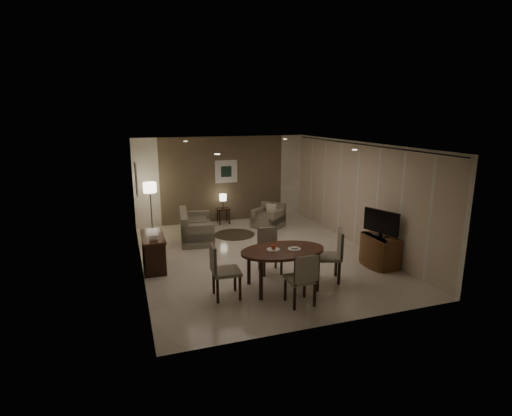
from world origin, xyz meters
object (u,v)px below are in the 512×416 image
object	(u,v)px
chair_right	(328,256)
side_table	(223,216)
chair_left	(226,271)
chair_far	(270,251)
armchair	(268,216)
floor_lamp	(151,208)
tv_cabinet	(380,251)
sofa	(196,225)
dining_table	(283,269)
chair_near	(300,278)
console_desk	(153,252)

from	to	relation	value
chair_right	side_table	bearing A→B (deg)	-147.69
chair_left	chair_far	bearing A→B (deg)	-51.47
armchair	side_table	xyz separation A→B (m)	(-1.20, 0.88, -0.11)
chair_far	chair_right	distance (m)	1.25
floor_lamp	side_table	bearing A→B (deg)	7.36
tv_cabinet	sofa	world-z (taller)	sofa
dining_table	floor_lamp	bearing A→B (deg)	114.31
dining_table	chair_near	size ratio (longest dim) A/B	1.71
console_desk	sofa	world-z (taller)	sofa
side_table	sofa	bearing A→B (deg)	-128.67
tv_cabinet	floor_lamp	distance (m)	6.43
chair_near	armchair	bearing A→B (deg)	-105.68
chair_left	floor_lamp	world-z (taller)	floor_lamp
chair_far	floor_lamp	bearing A→B (deg)	122.07
console_desk	side_table	bearing A→B (deg)	52.79
chair_near	side_table	bearing A→B (deg)	-91.96
chair_near	chair_right	bearing A→B (deg)	-143.38
chair_near	chair_right	distance (m)	1.25
dining_table	side_table	xyz separation A→B (m)	(0.06, 5.05, -0.15)
armchair	dining_table	bearing A→B (deg)	-55.46
side_table	floor_lamp	distance (m)	2.28
tv_cabinet	chair_far	xyz separation A→B (m)	(-2.51, 0.42, 0.13)
tv_cabinet	chair_near	world-z (taller)	chair_near
chair_left	chair_right	size ratio (longest dim) A/B	0.99
chair_near	side_table	world-z (taller)	chair_near
chair_right	sofa	bearing A→B (deg)	-128.86
dining_table	chair_left	xyz separation A→B (m)	(-1.16, -0.05, 0.13)
dining_table	floor_lamp	size ratio (longest dim) A/B	1.15
chair_far	chair_right	world-z (taller)	chair_right
tv_cabinet	chair_near	xyz separation A→B (m)	(-2.52, -1.14, 0.15)
chair_right	floor_lamp	xyz separation A→B (m)	(-3.17, 4.73, 0.21)
armchair	floor_lamp	xyz separation A→B (m)	(-3.41, 0.59, 0.38)
chair_left	chair_right	xyz separation A→B (m)	(2.18, 0.09, 0.00)
sofa	side_table	distance (m)	1.78
chair_near	chair_right	world-z (taller)	chair_right
chair_right	armchair	bearing A→B (deg)	-161.80
chair_near	chair_far	distance (m)	1.56
console_desk	side_table	size ratio (longest dim) A/B	2.46
chair_far	floor_lamp	size ratio (longest dim) A/B	0.65
tv_cabinet	chair_right	bearing A→B (deg)	-166.75
console_desk	chair_near	distance (m)	3.55
dining_table	console_desk	bearing A→B (deg)	140.86
tv_cabinet	armchair	size ratio (longest dim) A/B	1.12
chair_left	chair_near	bearing A→B (deg)	-117.23
chair_far	sofa	world-z (taller)	chair_far
sofa	armchair	bearing A→B (deg)	-70.81
console_desk	chair_right	distance (m)	3.84
dining_table	sofa	distance (m)	3.82
dining_table	chair_near	xyz separation A→B (m)	(0.04, -0.74, 0.10)
chair_near	chair_right	size ratio (longest dim) A/B	0.94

